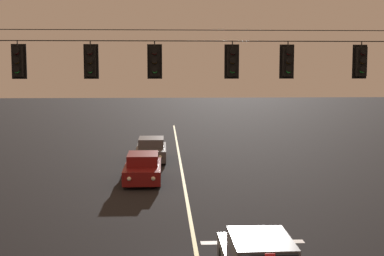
% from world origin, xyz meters
% --- Properties ---
extents(lane_centre_stripe, '(0.14, 60.00, 0.01)m').
position_xyz_m(lane_centre_stripe, '(0.00, 9.60, 0.00)').
color(lane_centre_stripe, '#D1C64C').
rests_on(lane_centre_stripe, ground).
extents(stop_bar_paint, '(3.40, 0.36, 0.01)m').
position_xyz_m(stop_bar_paint, '(1.90, 3.00, 0.00)').
color(stop_bar_paint, silver).
rests_on(stop_bar_paint, ground).
extents(signal_span_assembly, '(18.13, 0.32, 7.94)m').
position_xyz_m(signal_span_assembly, '(-0.00, 3.60, 4.12)').
color(signal_span_assembly, '#38281C').
rests_on(signal_span_assembly, ground).
extents(traffic_light_leftmost, '(0.48, 0.41, 1.22)m').
position_xyz_m(traffic_light_leftmost, '(-5.62, 3.58, 5.88)').
color(traffic_light_leftmost, black).
extents(traffic_light_left_inner, '(0.48, 0.41, 1.22)m').
position_xyz_m(traffic_light_left_inner, '(-3.32, 3.58, 5.88)').
color(traffic_light_left_inner, black).
extents(traffic_light_centre, '(0.48, 0.41, 1.22)m').
position_xyz_m(traffic_light_centre, '(-1.26, 3.58, 5.88)').
color(traffic_light_centre, black).
extents(traffic_light_right_inner, '(0.48, 0.41, 1.22)m').
position_xyz_m(traffic_light_right_inner, '(1.26, 3.58, 5.88)').
color(traffic_light_right_inner, black).
extents(traffic_light_rightmost, '(0.48, 0.41, 1.22)m').
position_xyz_m(traffic_light_rightmost, '(3.09, 3.58, 5.88)').
color(traffic_light_rightmost, black).
extents(traffic_light_far_right, '(0.48, 0.41, 1.22)m').
position_xyz_m(traffic_light_far_right, '(5.53, 3.58, 5.88)').
color(traffic_light_far_right, black).
extents(car_oncoming_lead, '(1.80, 4.42, 1.39)m').
position_xyz_m(car_oncoming_lead, '(-2.04, 12.98, 0.65)').
color(car_oncoming_lead, maroon).
rests_on(car_oncoming_lead, ground).
extents(car_oncoming_trailing, '(1.80, 4.42, 1.39)m').
position_xyz_m(car_oncoming_trailing, '(-1.76, 19.20, 0.65)').
color(car_oncoming_trailing, '#4C4C51').
rests_on(car_oncoming_trailing, ground).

